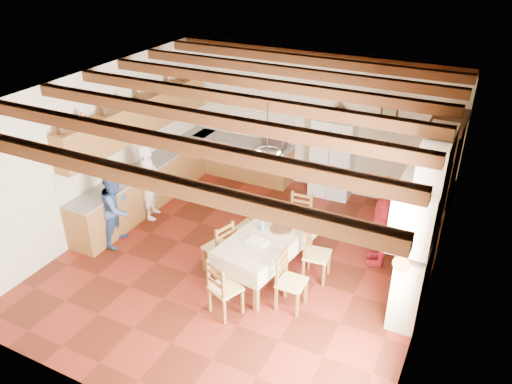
# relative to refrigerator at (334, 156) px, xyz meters

# --- Properties ---
(floor) EXTENTS (6.00, 6.50, 0.02)m
(floor) POSITION_rel_refrigerator_xyz_m (-0.55, -3.10, -0.87)
(floor) COLOR #4A190E
(floor) RESTS_ON ground
(ceiling) EXTENTS (6.00, 6.50, 0.02)m
(ceiling) POSITION_rel_refrigerator_xyz_m (-0.55, -3.10, 2.15)
(ceiling) COLOR white
(ceiling) RESTS_ON ground
(wall_back) EXTENTS (6.00, 0.02, 3.00)m
(wall_back) POSITION_rel_refrigerator_xyz_m (-0.55, 0.16, 0.64)
(wall_back) COLOR beige
(wall_back) RESTS_ON ground
(wall_front) EXTENTS (6.00, 0.02, 3.00)m
(wall_front) POSITION_rel_refrigerator_xyz_m (-0.55, -6.36, 0.64)
(wall_front) COLOR beige
(wall_front) RESTS_ON ground
(wall_left) EXTENTS (0.02, 6.50, 3.00)m
(wall_left) POSITION_rel_refrigerator_xyz_m (-3.56, -3.10, 0.64)
(wall_left) COLOR beige
(wall_left) RESTS_ON ground
(wall_right) EXTENTS (0.02, 6.50, 3.00)m
(wall_right) POSITION_rel_refrigerator_xyz_m (2.46, -3.10, 0.64)
(wall_right) COLOR beige
(wall_right) RESTS_ON ground
(ceiling_beams) EXTENTS (6.00, 6.30, 0.16)m
(ceiling_beams) POSITION_rel_refrigerator_xyz_m (-0.55, -3.10, 2.05)
(ceiling_beams) COLOR #371C0F
(ceiling_beams) RESTS_ON ground
(lower_cabinets_left) EXTENTS (0.60, 4.30, 0.86)m
(lower_cabinets_left) POSITION_rel_refrigerator_xyz_m (-3.25, -2.05, -0.43)
(lower_cabinets_left) COLOR brown
(lower_cabinets_left) RESTS_ON ground
(lower_cabinets_back) EXTENTS (2.30, 0.60, 0.86)m
(lower_cabinets_back) POSITION_rel_refrigerator_xyz_m (-2.10, -0.15, -0.43)
(lower_cabinets_back) COLOR brown
(lower_cabinets_back) RESTS_ON ground
(countertop_left) EXTENTS (0.62, 4.30, 0.04)m
(countertop_left) POSITION_rel_refrigerator_xyz_m (-3.25, -2.05, 0.02)
(countertop_left) COLOR gray
(countertop_left) RESTS_ON lower_cabinets_left
(countertop_back) EXTENTS (2.34, 0.62, 0.04)m
(countertop_back) POSITION_rel_refrigerator_xyz_m (-2.10, -0.15, 0.02)
(countertop_back) COLOR gray
(countertop_back) RESTS_ON lower_cabinets_back
(backsplash_left) EXTENTS (0.03, 4.30, 0.60)m
(backsplash_left) POSITION_rel_refrigerator_xyz_m (-3.54, -2.05, 0.34)
(backsplash_left) COLOR beige
(backsplash_left) RESTS_ON ground
(backsplash_back) EXTENTS (2.30, 0.03, 0.60)m
(backsplash_back) POSITION_rel_refrigerator_xyz_m (-2.10, 0.14, 0.34)
(backsplash_back) COLOR beige
(backsplash_back) RESTS_ON ground
(upper_cabinets) EXTENTS (0.35, 4.20, 0.70)m
(upper_cabinets) POSITION_rel_refrigerator_xyz_m (-3.38, -2.05, 0.99)
(upper_cabinets) COLOR brown
(upper_cabinets) RESTS_ON ground
(fireplace) EXTENTS (0.56, 1.60, 2.80)m
(fireplace) POSITION_rel_refrigerator_xyz_m (2.17, -2.90, 0.54)
(fireplace) COLOR beige
(fireplace) RESTS_ON ground
(wall_picture) EXTENTS (0.34, 0.03, 0.42)m
(wall_picture) POSITION_rel_refrigerator_xyz_m (1.00, 0.13, 0.99)
(wall_picture) COLOR black
(wall_picture) RESTS_ON ground
(refrigerator) EXTENTS (0.88, 0.73, 1.72)m
(refrigerator) POSITION_rel_refrigerator_xyz_m (0.00, 0.00, 0.00)
(refrigerator) COLOR silver
(refrigerator) RESTS_ON floor
(hutch) EXTENTS (0.58, 1.33, 2.40)m
(hutch) POSITION_rel_refrigerator_xyz_m (2.20, -1.08, 0.34)
(hutch) COLOR #3B2814
(hutch) RESTS_ON floor
(dining_table) EXTENTS (1.18, 1.92, 0.79)m
(dining_table) POSITION_rel_refrigerator_xyz_m (-0.03, -3.27, -0.16)
(dining_table) COLOR beige
(dining_table) RESTS_ON floor
(chandelier) EXTENTS (0.47, 0.47, 0.03)m
(chandelier) POSITION_rel_refrigerator_xyz_m (-0.03, -3.27, 1.39)
(chandelier) COLOR black
(chandelier) RESTS_ON ground
(chair_left_near) EXTENTS (0.50, 0.52, 0.96)m
(chair_left_near) POSITION_rel_refrigerator_xyz_m (-0.81, -3.49, -0.38)
(chair_left_near) COLOR brown
(chair_left_near) RESTS_ON floor
(chair_left_far) EXTENTS (0.45, 0.47, 0.96)m
(chair_left_far) POSITION_rel_refrigerator_xyz_m (-0.63, -2.71, -0.38)
(chair_left_far) COLOR brown
(chair_left_far) RESTS_ON floor
(chair_right_near) EXTENTS (0.41, 0.43, 0.96)m
(chair_right_near) POSITION_rel_refrigerator_xyz_m (0.65, -3.80, -0.38)
(chair_right_near) COLOR brown
(chair_right_near) RESTS_ON floor
(chair_right_far) EXTENTS (0.44, 0.46, 0.96)m
(chair_right_far) POSITION_rel_refrigerator_xyz_m (0.74, -2.97, -0.38)
(chair_right_far) COLOR brown
(chair_right_far) RESTS_ON floor
(chair_end_near) EXTENTS (0.54, 0.53, 0.96)m
(chair_end_near) POSITION_rel_refrigerator_xyz_m (-0.18, -4.36, -0.38)
(chair_end_near) COLOR brown
(chair_end_near) RESTS_ON floor
(chair_end_far) EXTENTS (0.44, 0.43, 0.96)m
(chair_end_far) POSITION_rel_refrigerator_xyz_m (0.07, -2.14, -0.38)
(chair_end_far) COLOR brown
(chair_end_far) RESTS_ON floor
(person_man) EXTENTS (0.56, 0.67, 1.57)m
(person_man) POSITION_rel_refrigerator_xyz_m (-2.89, -2.55, -0.07)
(person_man) COLOR silver
(person_man) RESTS_ON floor
(person_woman_blue) EXTENTS (0.69, 0.81, 1.43)m
(person_woman_blue) POSITION_rel_refrigerator_xyz_m (-2.86, -3.56, -0.14)
(person_woman_blue) COLOR #354F88
(person_woman_blue) RESTS_ON floor
(person_woman_red) EXTENTS (0.61, 1.04, 1.66)m
(person_woman_red) POSITION_rel_refrigerator_xyz_m (1.55, -2.07, -0.03)
(person_woman_red) COLOR #B31D29
(person_woman_red) RESTS_ON floor
(microwave) EXTENTS (0.54, 0.39, 0.28)m
(microwave) POSITION_rel_refrigerator_xyz_m (-1.30, -0.15, 0.18)
(microwave) COLOR silver
(microwave) RESTS_ON countertop_back
(fridge_vase) EXTENTS (0.35, 0.35, 0.33)m
(fridge_vase) POSITION_rel_refrigerator_xyz_m (0.04, 0.00, 1.02)
(fridge_vase) COLOR #3B2814
(fridge_vase) RESTS_ON refrigerator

